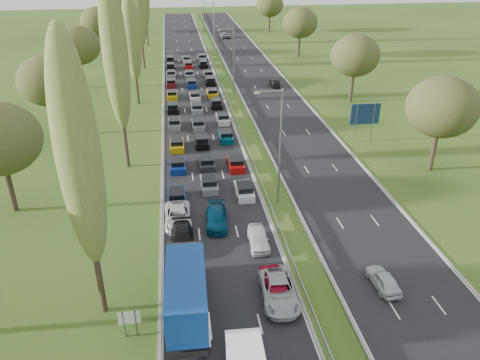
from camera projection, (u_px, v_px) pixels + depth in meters
ground at (233, 98)px, 81.27m from camera, size 260.00×260.00×0.00m
near_carriageway at (193, 95)px, 82.63m from camera, size 10.50×215.00×0.04m
far_carriageway at (268, 92)px, 84.33m from camera, size 10.50×215.00×0.04m
central_reservation at (231, 90)px, 83.23m from camera, size 2.36×215.00×0.32m
lamp_columns at (234, 66)px, 76.79m from camera, size 0.18×140.18×12.00m
poplar_row at (126, 39)px, 63.20m from camera, size 2.80×127.80×22.44m
woodland_left at (42, 88)px, 59.11m from camera, size 8.00×166.00×11.10m
woodland_right at (376, 68)px, 68.49m from camera, size 8.00×153.00×11.10m
traffic_queue_fill at (194, 101)px, 77.90m from camera, size 9.13×69.22×0.80m
near_car_2 at (178, 216)px, 44.51m from camera, size 2.50×5.41×1.50m
near_car_3 at (182, 238)px, 41.30m from camera, size 2.03×4.99×1.45m
near_car_7 at (217, 218)px, 44.33m from camera, size 2.41×5.07×1.43m
near_car_10 at (279, 290)px, 34.98m from camera, size 2.93×5.81×1.57m
near_car_11 at (277, 291)px, 35.11m from camera, size 2.26×4.82×1.36m
near_car_12 at (258, 238)px, 41.28m from camera, size 1.83×4.23×1.42m
far_car_0 at (384, 280)px, 36.26m from camera, size 1.78×3.96×1.32m
far_car_1 at (275, 83)px, 87.28m from camera, size 1.59×4.14×1.35m
far_car_2 at (225, 35)px, 132.10m from camera, size 2.60×5.27×1.44m
blue_lorry at (186, 290)px, 33.05m from camera, size 2.72×9.79×4.13m
info_sign at (130, 320)px, 31.40m from camera, size 1.50×0.16×2.10m
direction_sign at (365, 116)px, 61.95m from camera, size 4.00×0.16×5.20m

